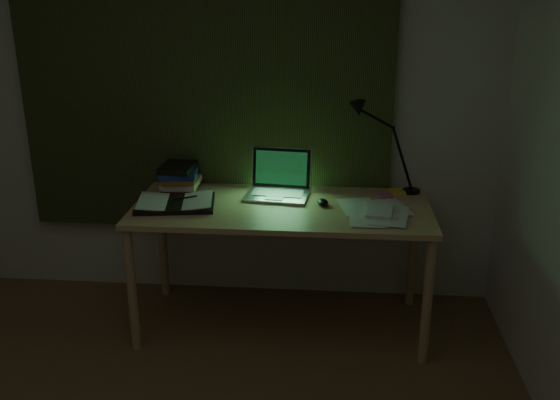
% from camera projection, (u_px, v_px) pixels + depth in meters
% --- Properties ---
extents(wall_back, '(3.50, 0.00, 2.50)m').
position_uv_depth(wall_back, '(206.00, 98.00, 3.69)').
color(wall_back, silver).
rests_on(wall_back, ground).
extents(curtain, '(2.20, 0.06, 2.00)m').
position_uv_depth(curtain, '(203.00, 65.00, 3.59)').
color(curtain, '#272D16').
rests_on(curtain, wall_back).
extents(desk, '(1.63, 0.71, 0.74)m').
position_uv_depth(desk, '(282.00, 267.00, 3.54)').
color(desk, tan).
rests_on(desk, floor).
extents(laptop, '(0.39, 0.43, 0.25)m').
position_uv_depth(laptop, '(277.00, 176.00, 3.51)').
color(laptop, '#BDBCC1').
rests_on(laptop, desk).
extents(open_textbook, '(0.46, 0.36, 0.04)m').
position_uv_depth(open_textbook, '(175.00, 203.00, 3.41)').
color(open_textbook, white).
rests_on(open_textbook, desk).
extents(book_stack, '(0.21, 0.25, 0.16)m').
position_uv_depth(book_stack, '(179.00, 177.00, 3.64)').
color(book_stack, white).
rests_on(book_stack, desk).
extents(loose_papers, '(0.41, 0.42, 0.02)m').
position_uv_depth(loose_papers, '(370.00, 210.00, 3.33)').
color(loose_papers, silver).
rests_on(loose_papers, desk).
extents(mouse, '(0.08, 0.10, 0.03)m').
position_uv_depth(mouse, '(323.00, 202.00, 3.42)').
color(mouse, black).
rests_on(mouse, desk).
extents(sticky_yellow, '(0.10, 0.10, 0.02)m').
position_uv_depth(sticky_yellow, '(397.00, 192.00, 3.62)').
color(sticky_yellow, yellow).
rests_on(sticky_yellow, desk).
extents(sticky_pink, '(0.09, 0.09, 0.02)m').
position_uv_depth(sticky_pink, '(385.00, 196.00, 3.55)').
color(sticky_pink, '#E157A8').
rests_on(sticky_pink, desk).
extents(desk_lamp, '(0.41, 0.35, 0.53)m').
position_uv_depth(desk_lamp, '(415.00, 148.00, 3.54)').
color(desk_lamp, black).
rests_on(desk_lamp, desk).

